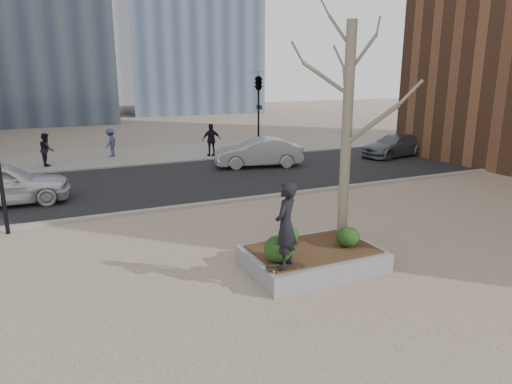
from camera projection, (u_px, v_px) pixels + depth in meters
name	position (u px, v px, depth m)	size (l,w,h in m)	color
ground	(273.00, 276.00, 10.11)	(120.00, 120.00, 0.00)	tan
street	(164.00, 182.00, 18.89)	(60.00, 8.00, 0.02)	black
far_sidewalk	(133.00, 156.00, 25.04)	(60.00, 6.00, 0.02)	gray
planter	(312.00, 259.00, 10.46)	(3.00, 2.00, 0.45)	gray
planter_mulch	(313.00, 249.00, 10.40)	(2.70, 1.70, 0.04)	#382314
sycamore_tree	(348.00, 99.00, 10.24)	(2.80, 2.80, 6.60)	gray
shrub_left	(280.00, 249.00, 9.59)	(0.67, 0.67, 0.57)	black
shrub_middle	(289.00, 235.00, 10.65)	(0.49, 0.49, 0.42)	#163D13
shrub_right	(348.00, 237.00, 10.46)	(0.54, 0.54, 0.46)	#183F14
skateboard	(285.00, 268.00, 9.33)	(0.78, 0.20, 0.07)	black
skateboarder	(286.00, 225.00, 9.10)	(0.64, 0.42, 1.77)	black
police_car	(1.00, 184.00, 15.35)	(1.74, 4.33, 1.48)	silver
car_silver	(258.00, 153.00, 21.88)	(1.44, 4.14, 1.36)	#929599
car_third	(394.00, 145.00, 24.68)	(1.65, 4.06, 1.18)	#575A64
pedestrian_a	(47.00, 149.00, 22.04)	(0.77, 0.60, 1.59)	black
pedestrian_b	(111.00, 142.00, 24.51)	(0.99, 0.57, 1.53)	#3F4272
pedestrian_c	(211.00, 140.00, 24.66)	(1.03, 0.43, 1.76)	black
traffic_light_far	(258.00, 114.00, 25.02)	(0.60, 2.48, 4.50)	black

